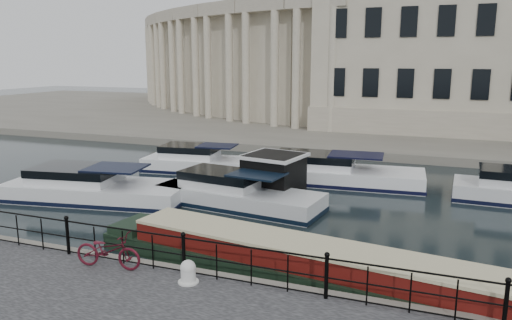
% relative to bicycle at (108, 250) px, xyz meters
% --- Properties ---
extents(ground_plane, '(160.00, 160.00, 0.00)m').
position_rel_bicycle_xyz_m(ground_plane, '(2.21, 2.66, -1.07)').
color(ground_plane, black).
rests_on(ground_plane, ground).
extents(far_bank, '(120.00, 42.00, 0.55)m').
position_rel_bicycle_xyz_m(far_bank, '(2.21, 41.66, -0.80)').
color(far_bank, '#6B665B').
rests_on(far_bank, ground_plane).
extents(railing, '(24.14, 0.14, 1.22)m').
position_rel_bicycle_xyz_m(railing, '(2.21, 0.41, 0.13)').
color(railing, black).
rests_on(railing, near_quay).
extents(civic_building, '(53.55, 31.84, 16.85)m').
position_rel_bicycle_xyz_m(civic_building, '(1.21, 37.37, 5.96)').
color(civic_building, '#ADA38C').
rests_on(civic_building, far_bank).
extents(bicycle, '(2.06, 0.91, 1.05)m').
position_rel_bicycle_xyz_m(bicycle, '(0.00, 0.00, 0.00)').
color(bicycle, '#4B0D19').
rests_on(bicycle, near_quay).
extents(mooring_bollard, '(0.56, 0.56, 0.63)m').
position_rel_bicycle_xyz_m(mooring_bollard, '(2.57, -0.03, -0.23)').
color(mooring_bollard, silver).
rests_on(mooring_bollard, near_quay).
extents(narrowboat, '(14.31, 3.82, 1.52)m').
position_rel_bicycle_xyz_m(narrowboat, '(5.14, 2.29, -0.71)').
color(narrowboat, black).
rests_on(narrowboat, ground_plane).
extents(harbour_hut, '(3.85, 3.39, 2.22)m').
position_rel_bicycle_xyz_m(harbour_hut, '(1.47, 10.16, -0.12)').
color(harbour_hut, '#6B665B').
rests_on(harbour_hut, ground_plane).
extents(cabin_cruisers, '(26.78, 11.03, 1.99)m').
position_rel_bicycle_xyz_m(cabin_cruisers, '(0.72, 11.35, -0.71)').
color(cabin_cruisers, silver).
rests_on(cabin_cruisers, ground_plane).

